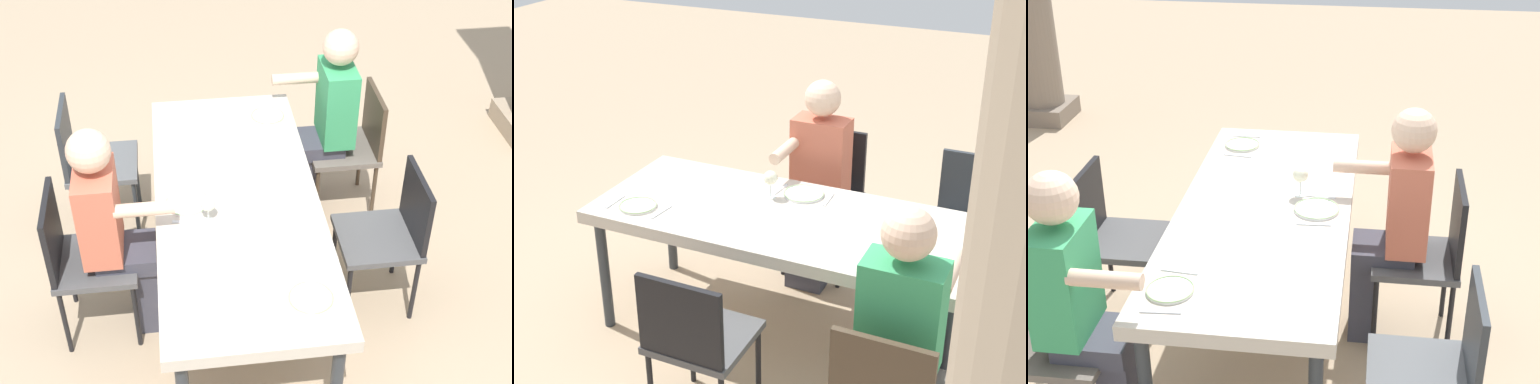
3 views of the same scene
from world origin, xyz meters
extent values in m
plane|color=tan|center=(0.00, 0.00, 0.00)|extent=(16.00, 16.00, 0.00)
cube|color=beige|center=(0.00, 0.00, 0.73)|extent=(2.10, 0.87, 0.07)
cylinder|color=#2D3338|center=(-0.97, 0.36, 0.35)|extent=(0.06, 0.06, 0.70)
cylinder|color=#2D3338|center=(0.97, 0.36, 0.35)|extent=(0.06, 0.06, 0.70)
cylinder|color=#2D3338|center=(-0.97, -0.36, 0.35)|extent=(0.06, 0.06, 0.70)
cylinder|color=#2D3338|center=(0.97, -0.36, 0.35)|extent=(0.06, 0.06, 0.70)
cube|color=#473828|center=(-0.82, 0.98, 0.66)|extent=(0.42, 0.03, 0.41)
cube|color=#5B5E61|center=(-0.82, -0.78, 0.48)|extent=(0.44, 0.44, 0.04)
cube|color=#2D3338|center=(-0.82, -0.98, 0.68)|extent=(0.42, 0.03, 0.41)
cylinder|color=#2D3338|center=(-0.63, -0.59, 0.23)|extent=(0.03, 0.03, 0.46)
cylinder|color=#2D3338|center=(-1.01, -0.59, 0.23)|extent=(0.03, 0.03, 0.46)
cylinder|color=#2D3338|center=(-0.63, -0.97, 0.23)|extent=(0.03, 0.03, 0.46)
cylinder|color=#2D3338|center=(-1.01, -0.97, 0.23)|extent=(0.03, 0.03, 0.46)
cube|color=#4F4F50|center=(0.08, 0.78, 0.47)|extent=(0.44, 0.44, 0.04)
cube|color=black|center=(0.08, 0.98, 0.67)|extent=(0.42, 0.03, 0.41)
cylinder|color=black|center=(-0.11, 0.59, 0.22)|extent=(0.03, 0.03, 0.45)
cylinder|color=black|center=(0.27, 0.59, 0.22)|extent=(0.03, 0.03, 0.45)
cube|color=#4F4F50|center=(0.08, -0.78, 0.48)|extent=(0.44, 0.44, 0.04)
cube|color=black|center=(0.08, -0.98, 0.69)|extent=(0.42, 0.03, 0.43)
cylinder|color=black|center=(0.27, -0.59, 0.23)|extent=(0.03, 0.03, 0.46)
cylinder|color=black|center=(-0.11, -0.59, 0.23)|extent=(0.03, 0.03, 0.46)
cylinder|color=black|center=(0.27, -0.97, 0.23)|extent=(0.03, 0.03, 0.46)
cylinder|color=black|center=(-0.11, -0.97, 0.23)|extent=(0.03, 0.03, 0.46)
cube|color=#3F3F4C|center=(-0.82, 0.61, 0.51)|extent=(0.28, 0.32, 0.10)
cube|color=#389E60|center=(-0.82, 0.72, 0.81)|extent=(0.34, 0.20, 0.50)
sphere|color=beige|center=(-0.82, 0.72, 1.19)|extent=(0.22, 0.22, 0.22)
cylinder|color=beige|center=(-0.96, 0.48, 0.92)|extent=(0.07, 0.30, 0.07)
cube|color=#3F3F4C|center=(0.08, -0.52, 0.23)|extent=(0.24, 0.14, 0.46)
cube|color=#3F3F4C|center=(0.08, -0.61, 0.51)|extent=(0.28, 0.32, 0.10)
cube|color=#CC664C|center=(0.08, -0.72, 0.81)|extent=(0.34, 0.20, 0.50)
sphere|color=beige|center=(0.08, -0.72, 1.19)|extent=(0.22, 0.22, 0.22)
cylinder|color=beige|center=(0.22, -0.48, 0.92)|extent=(0.07, 0.30, 0.07)
cylinder|color=white|center=(-0.78, 0.27, 0.77)|extent=(0.20, 0.20, 0.01)
torus|color=#A4C786|center=(-0.78, 0.27, 0.78)|extent=(0.20, 0.20, 0.01)
cube|color=silver|center=(-0.93, 0.27, 0.77)|extent=(0.03, 0.17, 0.01)
cube|color=silver|center=(-0.63, 0.27, 0.77)|extent=(0.03, 0.17, 0.01)
cylinder|color=white|center=(0.01, -0.26, 0.77)|extent=(0.23, 0.23, 0.01)
torus|color=#A9CD91|center=(0.01, -0.26, 0.78)|extent=(0.23, 0.23, 0.01)
cylinder|color=white|center=(0.17, -0.16, 0.77)|extent=(0.06, 0.06, 0.00)
cylinder|color=white|center=(0.17, -0.16, 0.81)|extent=(0.01, 0.01, 0.08)
sphere|color=#F2EFCC|center=(0.17, -0.16, 0.88)|extent=(0.08, 0.08, 0.08)
cube|color=silver|center=(-0.14, -0.26, 0.77)|extent=(0.02, 0.17, 0.01)
cube|color=silver|center=(0.16, -0.26, 0.77)|extent=(0.03, 0.17, 0.01)
cylinder|color=white|center=(0.78, 0.25, 0.77)|extent=(0.20, 0.20, 0.01)
torus|color=#A4C786|center=(0.78, 0.25, 0.78)|extent=(0.21, 0.21, 0.01)
cube|color=silver|center=(0.63, 0.25, 0.77)|extent=(0.03, 0.17, 0.01)
cube|color=silver|center=(0.93, 0.25, 0.77)|extent=(0.02, 0.17, 0.01)
camera|label=1|loc=(3.04, -0.29, 3.19)|focal=51.40mm
camera|label=2|loc=(-1.37, 3.21, 2.55)|focal=51.49mm
camera|label=3|loc=(-3.30, -0.53, 2.53)|focal=52.55mm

